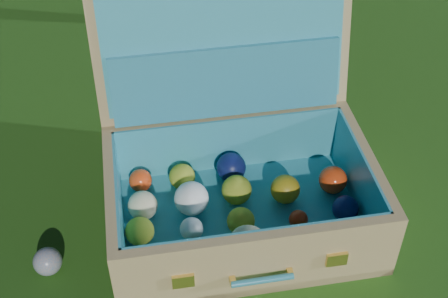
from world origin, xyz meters
TOP-DOWN VIEW (x-y plane):
  - ground at (0.00, 0.00)m, footprint 60.00×60.00m
  - stray_ball at (-0.56, 0.06)m, footprint 0.07×0.07m
  - suitcase at (-0.07, 0.03)m, footprint 0.80×0.75m

SIDE VIEW (x-z plane):
  - ground at x=0.00m, z-range 0.00..0.00m
  - stray_ball at x=-0.56m, z-range 0.00..0.07m
  - suitcase at x=-0.07m, z-range -0.13..0.48m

